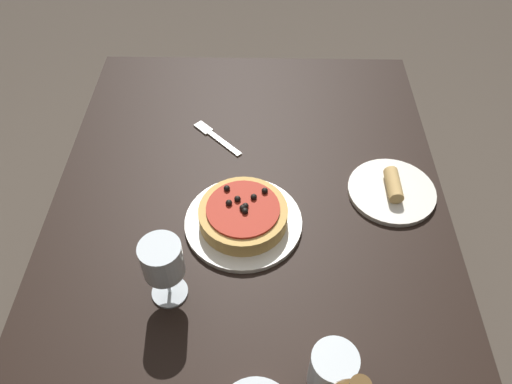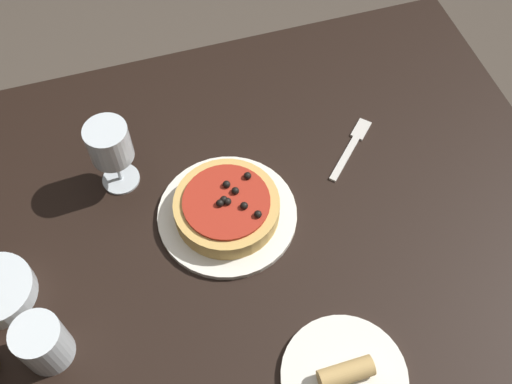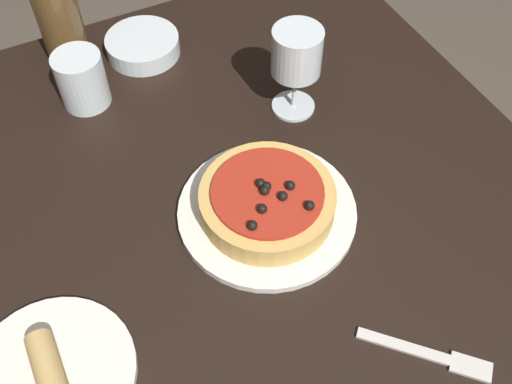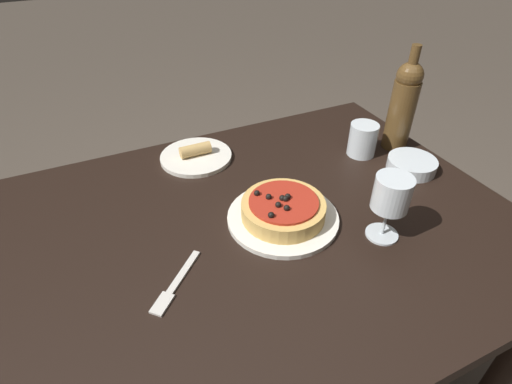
# 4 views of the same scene
# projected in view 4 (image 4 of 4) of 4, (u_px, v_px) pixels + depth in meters

# --- Properties ---
(dining_table) EXTENTS (1.18, 0.90, 0.74)m
(dining_table) POSITION_uv_depth(u_px,v_px,m) (261.00, 253.00, 0.98)
(dining_table) COLOR black
(dining_table) RESTS_ON ground_plane
(dinner_plate) EXTENTS (0.26, 0.26, 0.01)m
(dinner_plate) POSITION_uv_depth(u_px,v_px,m) (283.00, 218.00, 0.92)
(dinner_plate) COLOR white
(dinner_plate) RESTS_ON dining_table
(pizza) EXTENTS (0.19, 0.19, 0.06)m
(pizza) POSITION_uv_depth(u_px,v_px,m) (283.00, 208.00, 0.91)
(pizza) COLOR tan
(pizza) RESTS_ON dinner_plate
(wine_glass) EXTENTS (0.08, 0.08, 0.15)m
(wine_glass) POSITION_uv_depth(u_px,v_px,m) (392.00, 196.00, 0.82)
(wine_glass) COLOR silver
(wine_glass) RESTS_ON dining_table
(wine_bottle) EXTENTS (0.07, 0.07, 0.30)m
(wine_bottle) POSITION_uv_depth(u_px,v_px,m) (403.00, 104.00, 1.12)
(wine_bottle) COLOR brown
(wine_bottle) RESTS_ON dining_table
(water_cup) EXTENTS (0.08, 0.08, 0.09)m
(water_cup) POSITION_uv_depth(u_px,v_px,m) (363.00, 140.00, 1.13)
(water_cup) COLOR silver
(water_cup) RESTS_ON dining_table
(side_bowl) EXTENTS (0.13, 0.13, 0.03)m
(side_bowl) POSITION_uv_depth(u_px,v_px,m) (412.00, 165.00, 1.08)
(side_bowl) COLOR silver
(side_bowl) RESTS_ON dining_table
(fork) EXTENTS (0.13, 0.13, 0.00)m
(fork) POSITION_uv_depth(u_px,v_px,m) (175.00, 285.00, 0.77)
(fork) COLOR beige
(fork) RESTS_ON dining_table
(side_plate) EXTENTS (0.20, 0.20, 0.05)m
(side_plate) POSITION_uv_depth(u_px,v_px,m) (196.00, 156.00, 1.13)
(side_plate) COLOR white
(side_plate) RESTS_ON dining_table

